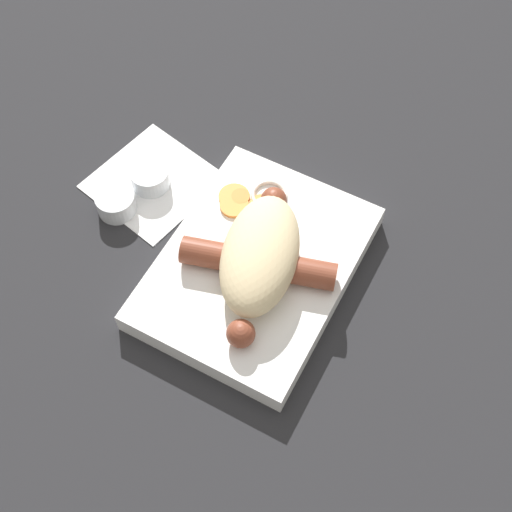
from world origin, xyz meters
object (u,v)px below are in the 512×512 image
bread_roll (260,255)px  condiment_cup_far (115,205)px  food_tray (256,267)px  condiment_cup_near (150,178)px  sausage (258,263)px

bread_roll → condiment_cup_far: 0.19m
food_tray → condiment_cup_near: size_ratio=5.57×
bread_roll → condiment_cup_near: bearing=-107.3°
sausage → condiment_cup_near: 0.18m
bread_roll → condiment_cup_far: size_ratio=3.54×
condiment_cup_near → condiment_cup_far: 0.05m
condiment_cup_near → bread_roll: bearing=72.7°
food_tray → sausage: (0.01, 0.01, 0.03)m
food_tray → condiment_cup_far: size_ratio=5.57×
condiment_cup_near → condiment_cup_far: same height
bread_roll → sausage: 0.01m
bread_roll → condiment_cup_near: 0.19m
sausage → condiment_cup_near: sausage is taller
food_tray → bread_roll: bearing=54.4°
food_tray → condiment_cup_far: food_tray is taller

